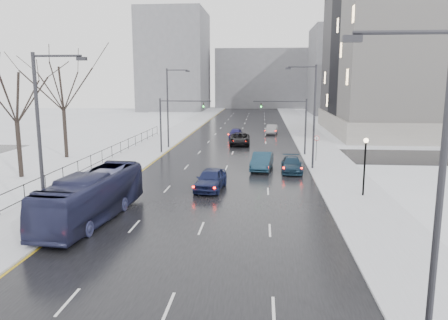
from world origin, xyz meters
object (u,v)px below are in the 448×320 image
(lamppost_r_mid, at_px, (365,158))
(mast_signal_right, at_px, (296,120))
(streetlight_r_near, at_px, (432,189))
(streetlight_r_mid, at_px, (312,112))
(tree_park_e, at_px, (67,158))
(sedan_right_far, at_px, (292,165))
(tree_park_d, at_px, (22,178))
(no_uturn_sign, at_px, (317,141))
(sedan_center_far, at_px, (236,133))
(bus, at_px, (92,197))
(streetlight_l_far, at_px, (169,104))
(mast_signal_left, at_px, (170,119))
(sedan_right_distant, at_px, (272,129))
(streetlight_l_near, at_px, (43,136))
(sedan_right_cross, at_px, (240,139))
(sedan_center_near, at_px, (211,179))
(sedan_right_near, at_px, (262,161))

(lamppost_r_mid, height_order, mast_signal_right, mast_signal_right)
(streetlight_r_near, xyz_separation_m, streetlight_r_mid, (0.00, 30.00, 0.00))
(tree_park_e, relative_size, sedan_right_far, 2.83)
(tree_park_d, relative_size, no_uturn_sign, 4.63)
(tree_park_e, xyz_separation_m, sedan_center_far, (17.70, 18.81, 0.76))
(streetlight_r_near, height_order, no_uturn_sign, streetlight_r_near)
(no_uturn_sign, relative_size, bus, 0.25)
(tree_park_d, relative_size, streetlight_r_mid, 1.25)
(tree_park_d, height_order, streetlight_r_mid, streetlight_r_mid)
(tree_park_e, height_order, sedan_center_far, tree_park_e)
(streetlight_r_mid, height_order, bus, streetlight_r_mid)
(streetlight_l_far, relative_size, bus, 0.93)
(streetlight_l_far, bearing_deg, streetlight_r_mid, -36.30)
(mast_signal_left, height_order, sedan_right_distant, mast_signal_left)
(mast_signal_left, bearing_deg, sedan_right_far, -34.52)
(tree_park_e, xyz_separation_m, streetlight_r_near, (26.37, -34.00, 5.62))
(streetlight_l_near, bearing_deg, lamppost_r_mid, 27.55)
(streetlight_r_near, xyz_separation_m, sedan_right_far, (-1.86, 28.62, -4.89))
(tree_park_e, height_order, streetlight_l_near, streetlight_l_near)
(sedan_right_far, bearing_deg, sedan_right_cross, 110.14)
(mast_signal_left, distance_m, sedan_right_distant, 23.74)
(streetlight_l_far, height_order, sedan_center_near, streetlight_l_far)
(sedan_right_cross, height_order, sedan_right_far, sedan_right_cross)
(tree_park_d, height_order, lamppost_r_mid, tree_park_d)
(streetlight_l_far, xyz_separation_m, sedan_right_far, (14.48, -13.38, -4.89))
(streetlight_l_near, height_order, bus, streetlight_l_near)
(lamppost_r_mid, xyz_separation_m, sedan_center_far, (-11.50, 32.81, -2.18))
(lamppost_r_mid, xyz_separation_m, sedan_right_cross, (-10.50, 25.66, -2.11))
(tree_park_d, bearing_deg, streetlight_l_near, -55.47)
(sedan_right_cross, height_order, sedan_center_far, sedan_right_cross)
(streetlight_l_near, relative_size, no_uturn_sign, 3.70)
(mast_signal_left, bearing_deg, sedan_center_near, -67.98)
(streetlight_r_near, relative_size, streetlight_l_far, 1.00)
(sedan_right_near, xyz_separation_m, sedan_right_far, (2.81, -0.73, -0.15))
(tree_park_e, distance_m, sedan_right_cross, 22.05)
(sedan_right_cross, relative_size, sedan_center_far, 1.35)
(no_uturn_sign, bearing_deg, sedan_center_far, 117.28)
(sedan_center_far, xyz_separation_m, sedan_right_distant, (5.50, 5.20, 0.02))
(mast_signal_right, xyz_separation_m, sedan_right_far, (-1.02, -9.38, -3.37))
(sedan_center_near, bearing_deg, no_uturn_sign, 58.59)
(tree_park_e, bearing_deg, no_uturn_sign, 0.00)
(streetlight_l_near, relative_size, sedan_center_far, 2.36)
(sedan_right_near, bearing_deg, sedan_right_far, -8.07)
(lamppost_r_mid, bearing_deg, streetlight_l_near, -152.45)
(streetlight_r_mid, height_order, sedan_right_near, streetlight_r_mid)
(sedan_center_far, distance_m, sedan_right_distant, 7.57)
(tree_park_d, distance_m, sedan_right_far, 24.56)
(mast_signal_right, bearing_deg, tree_park_d, -150.88)
(streetlight_r_near, height_order, sedan_right_cross, streetlight_r_near)
(sedan_center_near, relative_size, sedan_right_distant, 1.10)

